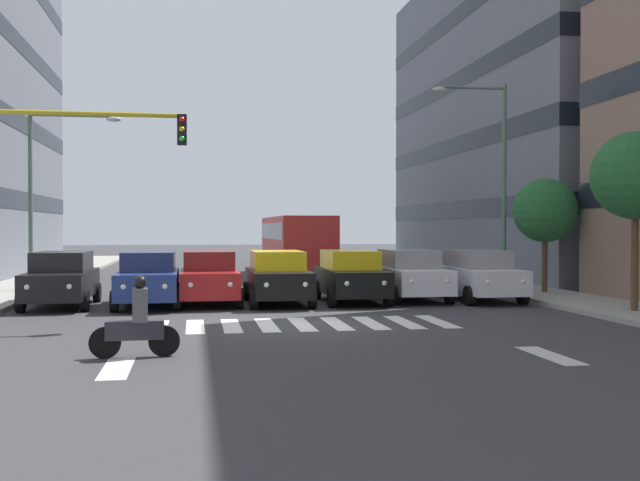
# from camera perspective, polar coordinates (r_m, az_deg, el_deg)

# --- Properties ---
(ground_plane) EXTENTS (180.00, 180.00, 0.00)m
(ground_plane) POSITION_cam_1_polar(r_m,az_deg,el_deg) (19.69, -1.36, -6.26)
(ground_plane) COLOR #38383A
(building_left_block_0) EXTENTS (11.13, 23.73, 17.01)m
(building_left_block_0) POSITION_cam_1_polar(r_m,az_deg,el_deg) (43.90, 16.91, 8.83)
(building_left_block_0) COLOR slate
(building_left_block_0) RESTS_ON ground_plane
(crosswalk_markings) EXTENTS (7.65, 2.80, 0.01)m
(crosswalk_markings) POSITION_cam_1_polar(r_m,az_deg,el_deg) (19.69, -1.36, -6.25)
(crosswalk_markings) COLOR silver
(crosswalk_markings) RESTS_ON ground_plane
(lane_arrow_0) EXTENTS (0.50, 2.20, 0.01)m
(lane_arrow_0) POSITION_cam_1_polar(r_m,az_deg,el_deg) (15.63, 16.74, -8.20)
(lane_arrow_0) COLOR silver
(lane_arrow_0) RESTS_ON ground_plane
(lane_arrow_1) EXTENTS (0.50, 2.20, 0.01)m
(lane_arrow_1) POSITION_cam_1_polar(r_m,az_deg,el_deg) (14.13, -14.89, -9.17)
(lane_arrow_1) COLOR silver
(lane_arrow_1) RESTS_ON ground_plane
(car_0) EXTENTS (2.02, 4.44, 1.72)m
(car_0) POSITION_cam_1_polar(r_m,az_deg,el_deg) (26.38, 11.75, -2.51)
(car_0) COLOR silver
(car_0) RESTS_ON ground_plane
(car_1) EXTENTS (2.02, 4.44, 1.72)m
(car_1) POSITION_cam_1_polar(r_m,az_deg,el_deg) (26.14, 6.70, -2.53)
(car_1) COLOR silver
(car_1) RESTS_ON ground_plane
(car_2) EXTENTS (2.02, 4.44, 1.72)m
(car_2) POSITION_cam_1_polar(r_m,az_deg,el_deg) (25.25, 2.29, -2.64)
(car_2) COLOR black
(car_2) RESTS_ON ground_plane
(car_3) EXTENTS (2.02, 4.44, 1.72)m
(car_3) POSITION_cam_1_polar(r_m,az_deg,el_deg) (24.71, -3.17, -2.72)
(car_3) COLOR black
(car_3) RESTS_ON ground_plane
(car_4) EXTENTS (2.02, 4.44, 1.72)m
(car_4) POSITION_cam_1_polar(r_m,az_deg,el_deg) (24.92, -8.28, -2.70)
(car_4) COLOR maroon
(car_4) RESTS_ON ground_plane
(car_5) EXTENTS (2.02, 4.44, 1.72)m
(car_5) POSITION_cam_1_polar(r_m,az_deg,el_deg) (24.56, -12.65, -2.77)
(car_5) COLOR navy
(car_5) RESTS_ON ground_plane
(car_6) EXTENTS (2.02, 4.44, 1.72)m
(car_6) POSITION_cam_1_polar(r_m,az_deg,el_deg) (25.19, -18.70, -2.70)
(car_6) COLOR black
(car_6) RESTS_ON ground_plane
(bus_behind_traffic) EXTENTS (2.78, 10.50, 3.00)m
(bus_behind_traffic) POSITION_cam_1_polar(r_m,az_deg,el_deg) (38.63, -1.80, 0.07)
(bus_behind_traffic) COLOR red
(bus_behind_traffic) RESTS_ON ground_plane
(motorcycle_with_rider) EXTENTS (1.70, 0.37, 1.57)m
(motorcycle_with_rider) POSITION_cam_1_polar(r_m,az_deg,el_deg) (15.09, -13.51, -6.05)
(motorcycle_with_rider) COLOR black
(motorcycle_with_rider) RESTS_ON ground_plane
(traffic_light_gantry) EXTENTS (4.95, 0.36, 5.50)m
(traffic_light_gantry) POSITION_cam_1_polar(r_m,az_deg,el_deg) (20.01, -19.72, 4.54)
(traffic_light_gantry) COLOR #AD991E
(traffic_light_gantry) RESTS_ON ground_plane
(street_lamp_left) EXTENTS (2.89, 0.28, 7.66)m
(street_lamp_left) POSITION_cam_1_polar(r_m,az_deg,el_deg) (29.37, 12.77, 5.47)
(street_lamp_left) COLOR #4C6B56
(street_lamp_left) RESTS_ON sidewalk_left
(street_lamp_right) EXTENTS (3.40, 0.28, 6.69)m
(street_lamp_right) POSITION_cam_1_polar(r_m,az_deg,el_deg) (30.51, -19.65, 4.40)
(street_lamp_right) COLOR #4C6B56
(street_lamp_right) RESTS_ON sidewalk_right
(street_tree_0) EXTENTS (2.47, 2.47, 5.03)m
(street_tree_0) POSITION_cam_1_polar(r_m,az_deg,el_deg) (23.21, 22.44, 4.47)
(street_tree_0) COLOR #513823
(street_tree_0) RESTS_ON sidewalk_left
(street_tree_1) EXTENTS (2.32, 2.32, 4.11)m
(street_tree_1) POSITION_cam_1_polar(r_m,az_deg,el_deg) (28.81, 16.41, 2.15)
(street_tree_1) COLOR #513823
(street_tree_1) RESTS_ON sidewalk_left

